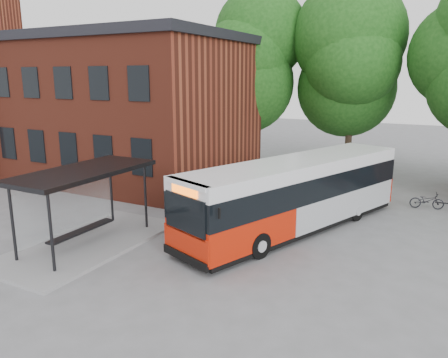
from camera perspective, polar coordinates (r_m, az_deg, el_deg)
The scene contains 7 objects.
ground at distance 15.33m, azimuth -2.33°, elevation -10.27°, with size 100.00×100.00×0.00m, color slate.
station_building at distance 29.23m, azimuth -15.88°, elevation 9.09°, with size 18.40×10.40×8.50m, color maroon, non-canonical shape.
bus_shelter at distance 16.74m, azimuth -17.62°, elevation -3.57°, with size 3.60×7.00×2.90m, color black, non-canonical shape.
tree_0 at distance 31.04m, azimuth 2.95°, elevation 12.09°, with size 7.92×7.92×11.00m, color #164512, non-canonical shape.
tree_1 at distance 29.78m, azimuth 16.33°, elevation 10.97°, with size 7.92×7.92×10.40m, color #164512, non-canonical shape.
city_bus at distance 17.87m, azimuth 9.47°, elevation -2.08°, with size 2.43×11.38×2.89m, color red, non-canonical shape.
bicycle_0 at distance 22.77m, azimuth 24.97°, elevation -2.56°, with size 0.53×1.52×0.80m, color black.
Camera 1 is at (7.11, -12.13, 6.11)m, focal length 35.00 mm.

